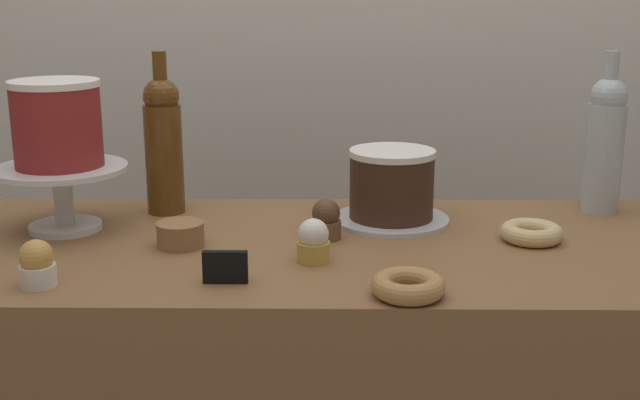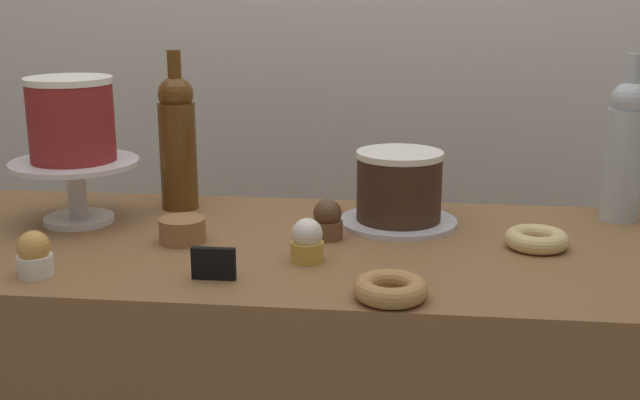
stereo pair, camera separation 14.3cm
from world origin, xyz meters
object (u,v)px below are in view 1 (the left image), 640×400
at_px(cupcake_caramel, 37,264).
at_px(white_layer_cake, 57,124).
at_px(cake_stand_pedestal, 62,186).
at_px(wine_bottle_amber, 163,143).
at_px(cookie_stack, 180,234).
at_px(donut_maple, 408,286).
at_px(price_sign_chalkboard, 225,267).
at_px(chocolate_round_cake, 392,184).
at_px(donut_glazed, 531,233).
at_px(cupcake_chocolate, 326,220).
at_px(wine_bottle_clear, 605,142).
at_px(cupcake_vanilla, 313,242).

bearing_deg(cupcake_caramel, white_layer_cake, 100.01).
distance_m(cake_stand_pedestal, wine_bottle_amber, 0.22).
bearing_deg(wine_bottle_amber, cookie_stack, -72.95).
bearing_deg(donut_maple, price_sign_chalkboard, 169.65).
bearing_deg(chocolate_round_cake, donut_glazed, -25.74).
xyz_separation_m(cake_stand_pedestal, chocolate_round_cake, (0.62, 0.06, -0.01)).
bearing_deg(cake_stand_pedestal, chocolate_round_cake, 5.33).
height_order(white_layer_cake, cupcake_caramel, white_layer_cake).
height_order(donut_glazed, cookie_stack, cookie_stack).
bearing_deg(wine_bottle_amber, price_sign_chalkboard, -67.16).
relative_size(cake_stand_pedestal, price_sign_chalkboard, 3.50).
xyz_separation_m(cake_stand_pedestal, wine_bottle_amber, (0.17, 0.13, 0.06)).
bearing_deg(donut_glazed, cupcake_chocolate, 178.24).
height_order(white_layer_cake, cupcake_chocolate, white_layer_cake).
xyz_separation_m(wine_bottle_clear, price_sign_chalkboard, (-0.72, -0.42, -0.12)).
height_order(cupcake_chocolate, cupcake_caramel, same).
bearing_deg(donut_maple, wine_bottle_amber, 134.50).
bearing_deg(cookie_stack, wine_bottle_amber, 107.05).
relative_size(cupcake_chocolate, cupcake_caramel, 1.00).
height_order(cake_stand_pedestal, cupcake_chocolate, cake_stand_pedestal).
distance_m(donut_glazed, price_sign_chalkboard, 0.57).
xyz_separation_m(cake_stand_pedestal, white_layer_cake, (-0.00, 0.00, 0.12)).
bearing_deg(cupcake_vanilla, cupcake_caramel, -164.24).
bearing_deg(wine_bottle_amber, cupcake_caramel, -105.22).
bearing_deg(donut_maple, wine_bottle_clear, 47.35).
bearing_deg(donut_maple, chocolate_round_cake, 89.51).
height_order(white_layer_cake, cupcake_vanilla, white_layer_cake).
bearing_deg(donut_glazed, cake_stand_pedestal, 176.01).
bearing_deg(price_sign_chalkboard, cupcake_vanilla, 37.45).
distance_m(chocolate_round_cake, wine_bottle_clear, 0.45).
relative_size(donut_maple, cookie_stack, 1.33).
xyz_separation_m(wine_bottle_clear, donut_maple, (-0.44, -0.47, -0.13)).
relative_size(cake_stand_pedestal, white_layer_cake, 1.50).
bearing_deg(wine_bottle_amber, donut_maple, -45.50).
bearing_deg(cupcake_vanilla, price_sign_chalkboard, -142.55).
relative_size(chocolate_round_cake, price_sign_chalkboard, 2.37).
bearing_deg(donut_maple, white_layer_cake, 151.84).
height_order(wine_bottle_amber, cookie_stack, wine_bottle_amber).
xyz_separation_m(white_layer_cake, cookie_stack, (0.24, -0.10, -0.18)).
height_order(chocolate_round_cake, donut_maple, chocolate_round_cake).
xyz_separation_m(chocolate_round_cake, donut_glazed, (0.25, -0.12, -0.06)).
bearing_deg(donut_maple, cupcake_chocolate, 113.65).
height_order(cupcake_chocolate, donut_glazed, cupcake_chocolate).
bearing_deg(cookie_stack, chocolate_round_cake, 22.12).
bearing_deg(donut_glazed, donut_maple, -132.62).
bearing_deg(cake_stand_pedestal, cupcake_vanilla, -20.43).
bearing_deg(wine_bottle_clear, donut_maple, -132.65).
distance_m(wine_bottle_clear, price_sign_chalkboard, 0.84).
relative_size(cake_stand_pedestal, donut_glazed, 2.19).
height_order(cake_stand_pedestal, white_layer_cake, white_layer_cake).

